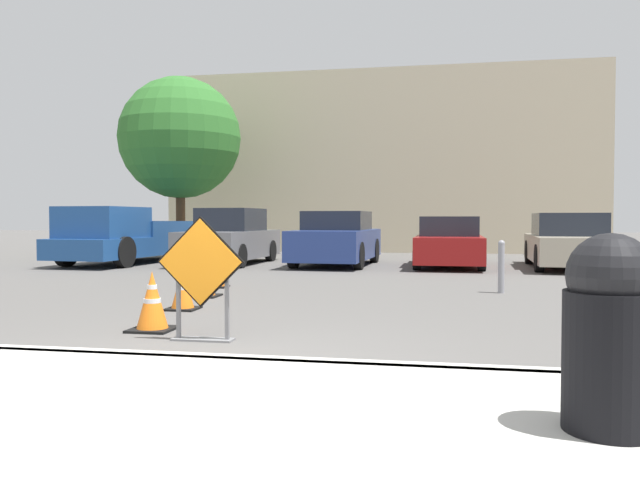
# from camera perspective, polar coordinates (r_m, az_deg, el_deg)

# --- Properties ---
(ground_plane) EXTENTS (96.00, 96.00, 0.00)m
(ground_plane) POSITION_cam_1_polar(r_m,az_deg,el_deg) (15.19, 3.06, -2.97)
(ground_plane) COLOR #565451
(sidewalk_strip) EXTENTS (22.93, 3.05, 0.14)m
(sidewalk_strip) POSITION_cam_1_polar(r_m,az_deg,el_deg) (4.18, -18.79, -15.32)
(sidewalk_strip) COLOR beige
(sidewalk_strip) RESTS_ON ground_plane
(curb_lip) EXTENTS (22.93, 0.20, 0.14)m
(curb_lip) POSITION_cam_1_polar(r_m,az_deg,el_deg) (5.52, -10.86, -11.01)
(curb_lip) COLOR beige
(curb_lip) RESTS_ON ground_plane
(road_closed_sign) EXTENTS (0.97, 0.20, 1.33)m
(road_closed_sign) POSITION_cam_1_polar(r_m,az_deg,el_deg) (6.74, -10.83, -3.07)
(road_closed_sign) COLOR black
(road_closed_sign) RESTS_ON ground_plane
(traffic_cone_nearest) EXTENTS (0.49, 0.49, 0.69)m
(traffic_cone_nearest) POSITION_cam_1_polar(r_m,az_deg,el_deg) (7.55, -15.09, -5.47)
(traffic_cone_nearest) COLOR black
(traffic_cone_nearest) RESTS_ON ground_plane
(traffic_cone_second) EXTENTS (0.44, 0.44, 0.62)m
(traffic_cone_second) POSITION_cam_1_polar(r_m,az_deg,el_deg) (9.17, -12.44, -4.39)
(traffic_cone_second) COLOR black
(traffic_cone_second) RESTS_ON ground_plane
(traffic_cone_third) EXTENTS (0.49, 0.49, 0.64)m
(traffic_cone_third) POSITION_cam_1_polar(r_m,az_deg,el_deg) (10.61, -10.54, -3.45)
(traffic_cone_third) COLOR black
(traffic_cone_third) RESTS_ON ground_plane
(traffic_cone_fourth) EXTENTS (0.38, 0.38, 0.82)m
(traffic_cone_fourth) POSITION_cam_1_polar(r_m,az_deg,el_deg) (11.98, -9.38, -2.41)
(traffic_cone_fourth) COLOR black
(traffic_cone_fourth) RESTS_ON ground_plane
(pickup_truck) EXTENTS (2.30, 5.44, 1.63)m
(pickup_truck) POSITION_cam_1_polar(r_m,az_deg,el_deg) (18.83, -17.77, 0.16)
(pickup_truck) COLOR navy
(pickup_truck) RESTS_ON ground_plane
(parked_car_nearest) EXTENTS (1.88, 4.48, 1.60)m
(parked_car_nearest) POSITION_cam_1_polar(r_m,az_deg,el_deg) (18.15, -8.16, 0.12)
(parked_car_nearest) COLOR slate
(parked_car_nearest) RESTS_ON ground_plane
(parked_car_second) EXTENTS (2.11, 4.36, 1.51)m
(parked_car_second) POSITION_cam_1_polar(r_m,az_deg,el_deg) (17.45, 1.53, 0.02)
(parked_car_second) COLOR navy
(parked_car_second) RESTS_ON ground_plane
(parked_car_third) EXTENTS (1.85, 4.10, 1.36)m
(parked_car_third) POSITION_cam_1_polar(r_m,az_deg,el_deg) (17.28, 11.71, -0.31)
(parked_car_third) COLOR maroon
(parked_car_third) RESTS_ON ground_plane
(parked_car_fourth) EXTENTS (2.16, 4.70, 1.45)m
(parked_car_fourth) POSITION_cam_1_polar(r_m,az_deg,el_deg) (17.65, 21.78, -0.23)
(parked_car_fourth) COLOR #A39984
(parked_car_fourth) RESTS_ON ground_plane
(trash_bin) EXTENTS (0.49, 0.49, 1.09)m
(trash_bin) POSITION_cam_1_polar(r_m,az_deg,el_deg) (3.78, 24.97, -7.57)
(trash_bin) COLOR black
(trash_bin) RESTS_ON sidewalk_strip
(bollard_nearest) EXTENTS (0.12, 0.12, 0.93)m
(bollard_nearest) POSITION_cam_1_polar(r_m,az_deg,el_deg) (11.37, 16.24, -2.22)
(bollard_nearest) COLOR gray
(bollard_nearest) RESTS_ON ground_plane
(bollard_second) EXTENTS (0.12, 0.12, 1.01)m
(bollard_second) POSITION_cam_1_polar(r_m,az_deg,el_deg) (11.72, 25.74, -2.01)
(bollard_second) COLOR gray
(bollard_second) RESTS_ON ground_plane
(building_facade_backdrop) EXTENTS (17.03, 5.00, 7.07)m
(building_facade_backdrop) POSITION_cam_1_polar(r_m,az_deg,el_deg) (26.61, 5.71, 6.76)
(building_facade_backdrop) COLOR beige
(building_facade_backdrop) RESTS_ON ground_plane
(street_tree_behind_lot) EXTENTS (4.16, 4.16, 6.17)m
(street_tree_behind_lot) POSITION_cam_1_polar(r_m,az_deg,el_deg) (22.28, -12.68, 9.06)
(street_tree_behind_lot) COLOR #513823
(street_tree_behind_lot) RESTS_ON ground_plane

